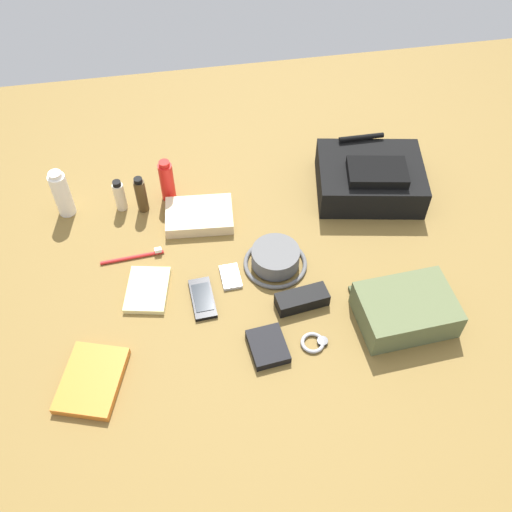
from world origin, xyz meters
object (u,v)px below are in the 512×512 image
object	(u,v)px
toothpaste_tube	(62,194)
sunscreen_spray	(167,181)
cologne_bottle	(141,195)
cell_phone	(203,298)
backpack	(370,178)
paperback_novel	(92,380)
wallet	(268,346)
lotion_bottle	(120,196)
sunglasses_case	(302,299)
toiletry_pouch	(405,309)
folded_towel	(199,216)
wristwatch	(314,343)
bucket_hat	(275,259)
media_player	(231,277)
notepad	(148,290)
toothbrush	(136,256)

from	to	relation	value
toothpaste_tube	sunscreen_spray	size ratio (longest dim) A/B	1.10
cologne_bottle	cell_phone	bearing A→B (deg)	-69.17
backpack	paperback_novel	size ratio (longest dim) A/B	1.62
paperback_novel	wallet	size ratio (longest dim) A/B	2.01
lotion_bottle	sunglasses_case	size ratio (longest dim) A/B	0.78
wallet	sunglasses_case	distance (m)	0.17
paperback_novel	toiletry_pouch	bearing A→B (deg)	3.91
cologne_bottle	folded_towel	bearing A→B (deg)	-24.24
backpack	sunglasses_case	distance (m)	0.49
backpack	lotion_bottle	world-z (taller)	backpack
cologne_bottle	sunglasses_case	world-z (taller)	cologne_bottle
wristwatch	wallet	size ratio (longest dim) A/B	0.65
cologne_bottle	cell_phone	size ratio (longest dim) A/B	0.93
sunscreen_spray	toiletry_pouch	bearing A→B (deg)	-43.91
toothpaste_tube	cologne_bottle	distance (m)	0.23
toothpaste_tube	cell_phone	size ratio (longest dim) A/B	1.18
bucket_hat	paperback_novel	size ratio (longest dim) A/B	0.82
paperback_novel	cell_phone	bearing A→B (deg)	34.36
lotion_bottle	cell_phone	size ratio (longest dim) A/B	0.80
cologne_bottle	paperback_novel	distance (m)	0.59
sunscreen_spray	folded_towel	distance (m)	0.15
cologne_bottle	toiletry_pouch	bearing A→B (deg)	-38.17
media_player	wristwatch	bearing A→B (deg)	-53.65
wristwatch	sunscreen_spray	bearing A→B (deg)	118.78
paperback_novel	wallet	world-z (taller)	wallet
toothpaste_tube	cell_phone	bearing A→B (deg)	-46.92
bucket_hat	paperback_novel	distance (m)	0.58
toiletry_pouch	notepad	xyz separation A→B (m)	(-0.66, 0.20, -0.03)
toiletry_pouch	paperback_novel	bearing A→B (deg)	-176.09
paperback_novel	wristwatch	size ratio (longest dim) A/B	3.12
cell_phone	wristwatch	xyz separation A→B (m)	(0.27, -0.18, -0.00)
notepad	sunglasses_case	world-z (taller)	sunglasses_case
sunscreen_spray	lotion_bottle	bearing A→B (deg)	-171.75
wristwatch	toothbrush	distance (m)	0.57
sunscreen_spray	toothpaste_tube	bearing A→B (deg)	-177.94
backpack	wallet	xyz separation A→B (m)	(-0.42, -0.51, -0.04)
bucket_hat	media_player	distance (m)	0.14
toothpaste_tube	lotion_bottle	distance (m)	0.17
paperback_novel	sunglasses_case	xyz separation A→B (m)	(0.55, 0.14, 0.01)
notepad	wristwatch	bearing A→B (deg)	-18.60
notepad	backpack	bearing A→B (deg)	33.09
lotion_bottle	cologne_bottle	bearing A→B (deg)	-14.20
paperback_novel	cell_phone	distance (m)	0.35
paperback_novel	toothbrush	xyz separation A→B (m)	(0.12, 0.38, -0.00)
bucket_hat	sunscreen_spray	xyz separation A→B (m)	(-0.28, 0.32, 0.04)
media_player	folded_towel	size ratio (longest dim) A/B	0.43
toiletry_pouch	paperback_novel	world-z (taller)	toiletry_pouch
media_player	notepad	distance (m)	0.23
wallet	notepad	xyz separation A→B (m)	(-0.29, 0.23, -0.00)
sunglasses_case	wristwatch	bearing A→B (deg)	-96.02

